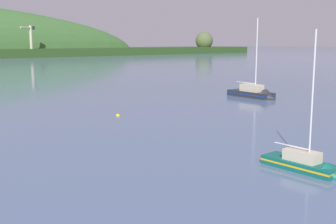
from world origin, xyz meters
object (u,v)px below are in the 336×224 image
(mooring_buoy_midchannel, at_px, (118,116))
(dockside_crane, at_px, (31,43))
(sailboat_near_mooring, at_px, (307,168))
(sailboat_midwater_white, at_px, (255,95))

(mooring_buoy_midchannel, bearing_deg, dockside_crane, 75.46)
(sailboat_near_mooring, xyz_separation_m, mooring_buoy_midchannel, (-0.06, 26.79, -0.22))
(sailboat_near_mooring, distance_m, mooring_buoy_midchannel, 26.79)
(mooring_buoy_midchannel, bearing_deg, sailboat_near_mooring, -89.86)
(sailboat_near_mooring, relative_size, mooring_buoy_midchannel, 18.42)
(sailboat_near_mooring, bearing_deg, sailboat_midwater_white, 133.72)
(dockside_crane, xyz_separation_m, sailboat_near_mooring, (-51.48, -225.58, -8.12))
(sailboat_near_mooring, bearing_deg, dockside_crane, 162.29)
(sailboat_near_mooring, xyz_separation_m, sailboat_midwater_white, (25.82, 29.26, 0.17))
(dockside_crane, relative_size, sailboat_near_mooring, 1.75)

